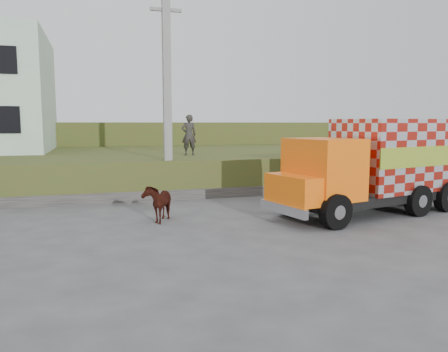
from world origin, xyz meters
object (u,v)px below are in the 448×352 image
object	(u,v)px
utility_pole	(167,94)
cargo_truck	(377,165)
cow	(158,202)
pedestrian	(189,135)

from	to	relation	value
utility_pole	cargo_truck	distance (m)	8.16
utility_pole	cow	size ratio (longest dim) A/B	5.85
cargo_truck	cow	bearing A→B (deg)	160.54
pedestrian	cargo_truck	bearing A→B (deg)	125.88
pedestrian	utility_pole	bearing A→B (deg)	64.81
utility_pole	cow	distance (m)	5.42
cargo_truck	cow	distance (m)	7.19
utility_pole	cargo_truck	bearing A→B (deg)	-38.26
utility_pole	cow	world-z (taller)	utility_pole
cow	utility_pole	bearing A→B (deg)	100.93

